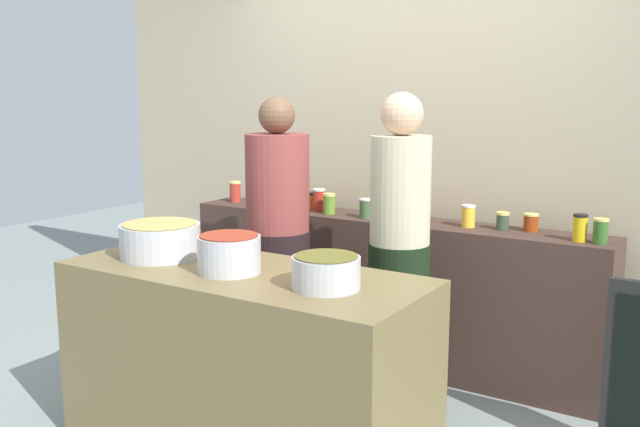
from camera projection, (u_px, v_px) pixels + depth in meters
storefront_wall at (412, 119)px, 4.49m from camera, size 4.80×0.12×3.00m
display_shelf at (384, 290)px, 4.38m from camera, size 2.70×0.36×0.91m
prep_table at (244, 364)px, 3.22m from camera, size 1.70×0.70×0.89m
preserve_jar_0 at (235, 192)px, 4.91m from camera, size 0.08×0.08×0.14m
preserve_jar_1 at (273, 197)px, 4.82m from camera, size 0.07×0.07×0.10m
preserve_jar_2 at (309, 200)px, 4.66m from camera, size 0.09×0.09×0.11m
preserve_jar_3 at (319, 200)px, 4.56m from camera, size 0.08×0.08×0.14m
preserve_jar_4 at (329, 204)px, 4.44m from camera, size 0.08×0.08×0.13m
preserve_jar_5 at (366, 208)px, 4.29m from camera, size 0.08×0.08×0.12m
preserve_jar_6 at (391, 209)px, 4.32m from camera, size 0.07×0.07×0.10m
preserve_jar_7 at (418, 210)px, 4.18m from camera, size 0.09×0.09×0.13m
preserve_jar_8 at (468, 216)px, 4.01m from camera, size 0.08×0.08×0.13m
preserve_jar_9 at (503, 221)px, 3.94m from camera, size 0.07×0.07×0.10m
preserve_jar_10 at (531, 222)px, 3.90m from camera, size 0.08×0.08×0.10m
preserve_jar_11 at (580, 228)px, 3.64m from camera, size 0.07×0.07×0.14m
preserve_jar_12 at (601, 231)px, 3.58m from camera, size 0.08×0.08×0.13m
cooking_pot_left at (160, 240)px, 3.39m from camera, size 0.39×0.39×0.17m
cooking_pot_center at (229, 254)px, 3.10m from camera, size 0.28×0.28×0.17m
cooking_pot_right at (326, 272)px, 2.85m from camera, size 0.28×0.28×0.14m
cook_with_tongs at (278, 256)px, 4.03m from camera, size 0.38×0.38×1.65m
cook_in_cap at (399, 268)px, 3.65m from camera, size 0.32×0.32×1.68m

